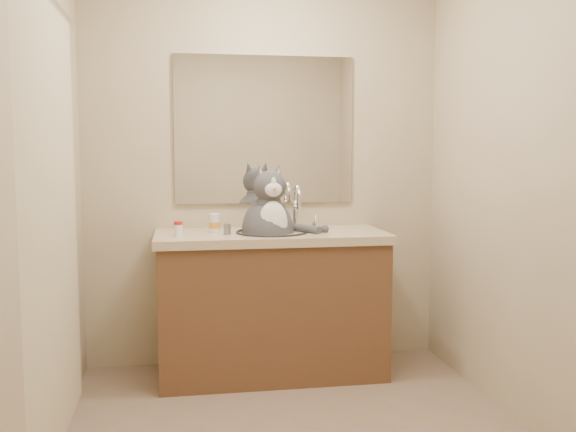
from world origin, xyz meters
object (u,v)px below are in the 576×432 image
object	(u,v)px
cat	(269,226)
pill_bottle_orange	(215,224)
grey_canister	(227,229)
pill_bottle_redcap	(178,229)

from	to	relation	value
cat	pill_bottle_orange	xyz separation A→B (m)	(-0.31, 0.05, 0.02)
pill_bottle_orange	grey_canister	xyz separation A→B (m)	(0.06, -0.10, -0.02)
pill_bottle_orange	grey_canister	distance (m)	0.12
cat	pill_bottle_redcap	size ratio (longest dim) A/B	7.37
cat	pill_bottle_redcap	distance (m)	0.52
grey_canister	cat	bearing A→B (deg)	10.40
pill_bottle_orange	cat	bearing A→B (deg)	-9.60
pill_bottle_orange	grey_canister	bearing A→B (deg)	-56.25
pill_bottle_redcap	cat	bearing A→B (deg)	7.81
pill_bottle_orange	pill_bottle_redcap	bearing A→B (deg)	-149.41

